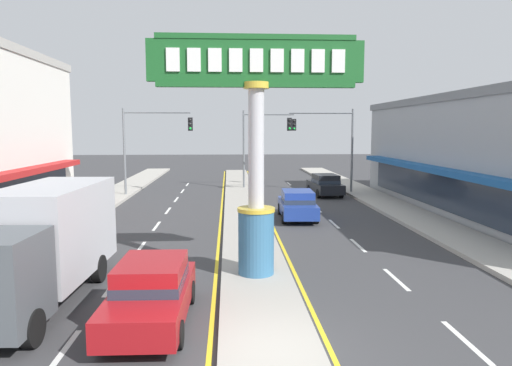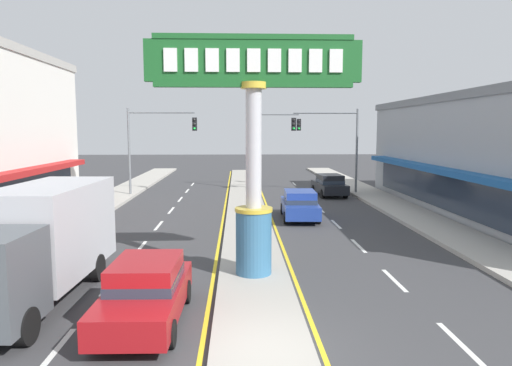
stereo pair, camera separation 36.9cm
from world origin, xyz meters
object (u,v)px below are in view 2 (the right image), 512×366
Objects in this scene: sedan_far_right_lane at (146,291)px; box_truck_near_left_lane at (39,240)px; district_sign at (254,152)px; sedan_near_right_lane at (300,204)px; traffic_light_left_side at (154,136)px; traffic_light_right_side at (333,136)px; traffic_light_median_far at (267,136)px; sedan_mid_left_lane at (329,185)px.

box_truck_near_left_lane is (-3.23, 1.72, 0.91)m from sedan_far_right_lane.
box_truck_near_left_lane is at bearing -164.48° from district_sign.
district_sign reaches higher than sedan_near_right_lane.
traffic_light_left_side and traffic_light_right_side have the same top height.
traffic_light_left_side is 1.00× the size of traffic_light_right_side.
sedan_far_right_lane is at bearing -100.12° from traffic_light_median_far.
district_sign is 1.69× the size of sedan_mid_left_lane.
district_sign is 20.07m from traffic_light_right_side.
traffic_light_median_far is (8.20, 3.83, -0.05)m from traffic_light_left_side.
traffic_light_left_side is 13.20m from sedan_near_right_lane.
sedan_near_right_lane is at bearing 67.19° from sedan_far_right_lane.
traffic_light_right_side is at bearing 68.86° from sedan_near_right_lane.
box_truck_near_left_lane is 1.59× the size of sedan_mid_left_lane.
sedan_near_right_lane is at bearing -110.61° from sedan_mid_left_lane.
traffic_light_left_side is 20.48m from box_truck_near_left_lane.
traffic_light_left_side is at bearing 179.52° from sedan_mid_left_lane.
district_sign is at bearing -108.12° from sedan_mid_left_lane.
traffic_light_median_far reaches higher than box_truck_near_left_lane.
sedan_far_right_lane is at bearing -112.81° from sedan_near_right_lane.
box_truck_near_left_lane is (-12.35, -20.70, -2.55)m from traffic_light_right_side.
sedan_near_right_lane is at bearing 74.19° from district_sign.
traffic_light_left_side is 0.89× the size of box_truck_near_left_lane.
traffic_light_left_side is (-6.35, 18.66, 0.21)m from district_sign.
sedan_far_right_lane and sedan_mid_left_lane have the same top height.
sedan_far_right_lane is 0.62× the size of box_truck_near_left_lane.
traffic_light_right_side is at bearing -37.45° from traffic_light_median_far.
sedan_far_right_lane is at bearing -111.94° from sedan_mid_left_lane.
sedan_far_right_lane is (-9.12, -22.42, -3.46)m from traffic_light_right_side.
traffic_light_left_side reaches higher than box_truck_near_left_lane.
sedan_mid_left_lane is (3.31, 8.79, 0.00)m from sedan_near_right_lane.
district_sign is 1.06× the size of box_truck_near_left_lane.
sedan_far_right_lane is (3.59, -22.04, -3.46)m from traffic_light_left_side.
sedan_mid_left_lane is (-0.28, -0.48, -3.46)m from traffic_light_right_side.
traffic_light_right_side reaches higher than sedan_far_right_lane.
box_truck_near_left_lane is at bearing -88.99° from traffic_light_left_side.
sedan_far_right_lane is at bearing -112.13° from traffic_light_right_side.
district_sign is at bearing -94.71° from traffic_light_median_far.
traffic_light_left_side is 1.41× the size of sedan_mid_left_lane.
traffic_light_right_side is 1.42× the size of sedan_near_right_lane.
traffic_light_right_side reaches higher than sedan_near_right_lane.
district_sign is 19.71m from traffic_light_left_side.
box_truck_near_left_lane is (-5.99, -1.66, -2.34)m from district_sign.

